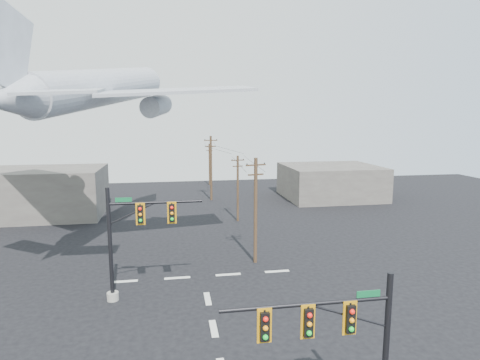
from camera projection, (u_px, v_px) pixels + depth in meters
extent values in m
cube|color=silver|center=(214.00, 328.00, 23.68)|extent=(0.40, 2.00, 0.01)
cube|color=silver|center=(208.00, 299.00, 27.58)|extent=(0.40, 2.00, 0.01)
cube|color=silver|center=(124.00, 281.00, 30.47)|extent=(2.00, 0.40, 0.01)
cube|color=silver|center=(177.00, 278.00, 31.14)|extent=(2.00, 0.40, 0.01)
cube|color=silver|center=(228.00, 274.00, 31.81)|extent=(2.00, 0.40, 0.01)
cube|color=silver|center=(277.00, 271.00, 32.47)|extent=(2.00, 0.40, 0.01)
cylinder|color=black|center=(385.00, 357.00, 15.20)|extent=(0.23, 0.23, 6.72)
cylinder|color=black|center=(307.00, 304.00, 14.30)|extent=(6.35, 0.15, 0.15)
cylinder|color=black|center=(348.00, 316.00, 14.66)|extent=(3.38, 0.08, 0.08)
cube|color=black|center=(350.00, 318.00, 14.52)|extent=(0.33, 0.29, 1.06)
cube|color=#CA830B|center=(350.00, 318.00, 14.54)|extent=(0.53, 0.04, 1.30)
sphere|color=#FF190E|center=(352.00, 312.00, 14.31)|extent=(0.19, 0.19, 0.19)
sphere|color=orange|center=(352.00, 320.00, 14.36)|extent=(0.19, 0.19, 0.19)
sphere|color=#0BBB25|center=(351.00, 329.00, 14.41)|extent=(0.19, 0.19, 0.19)
cube|color=black|center=(308.00, 322.00, 14.26)|extent=(0.33, 0.29, 1.06)
cube|color=#CA830B|center=(308.00, 322.00, 14.27)|extent=(0.53, 0.04, 1.30)
sphere|color=#FF190E|center=(310.00, 315.00, 14.05)|extent=(0.19, 0.19, 0.19)
sphere|color=orange|center=(309.00, 324.00, 14.10)|extent=(0.19, 0.19, 0.19)
sphere|color=#0BBB25|center=(309.00, 333.00, 14.15)|extent=(0.19, 0.19, 0.19)
cube|color=black|center=(264.00, 326.00, 13.99)|extent=(0.33, 0.29, 1.06)
cube|color=#CA830B|center=(264.00, 326.00, 14.01)|extent=(0.53, 0.04, 1.30)
sphere|color=#FF190E|center=(266.00, 319.00, 13.78)|extent=(0.19, 0.19, 0.19)
sphere|color=orange|center=(266.00, 328.00, 13.83)|extent=(0.19, 0.19, 0.19)
sphere|color=#0BBB25|center=(265.00, 337.00, 13.88)|extent=(0.19, 0.19, 0.19)
cube|color=#0C5A2E|center=(368.00, 294.00, 14.60)|extent=(0.91, 0.04, 0.25)
cylinder|color=gray|center=(113.00, 296.00, 27.33)|extent=(0.78, 0.78, 0.56)
cylinder|color=black|center=(110.00, 245.00, 26.77)|extent=(0.27, 0.27, 7.82)
cylinder|color=black|center=(156.00, 203.00, 26.85)|extent=(6.19, 0.18, 0.18)
cylinder|color=black|center=(133.00, 213.00, 26.70)|extent=(3.37, 0.09, 0.09)
cube|color=black|center=(140.00, 214.00, 26.62)|extent=(0.38, 0.34, 1.23)
cube|color=#CA830B|center=(140.00, 214.00, 26.65)|extent=(0.61, 0.04, 1.51)
sphere|color=#FF190E|center=(140.00, 209.00, 26.38)|extent=(0.22, 0.22, 0.22)
sphere|color=orange|center=(140.00, 215.00, 26.44)|extent=(0.22, 0.22, 0.22)
sphere|color=#0BBB25|center=(140.00, 220.00, 26.50)|extent=(0.22, 0.22, 0.22)
cube|color=black|center=(172.00, 213.00, 26.97)|extent=(0.38, 0.34, 1.23)
cube|color=#CA830B|center=(172.00, 213.00, 26.99)|extent=(0.61, 0.04, 1.51)
sphere|color=#FF190E|center=(172.00, 208.00, 26.72)|extent=(0.22, 0.22, 0.22)
sphere|color=orange|center=(172.00, 213.00, 26.78)|extent=(0.22, 0.22, 0.22)
sphere|color=#0BBB25|center=(172.00, 219.00, 26.84)|extent=(0.22, 0.22, 0.22)
cube|color=#0C5A2E|center=(124.00, 200.00, 26.39)|extent=(1.06, 0.04, 0.29)
cylinder|color=#4E3721|center=(256.00, 211.00, 33.82)|extent=(0.30, 0.30, 9.05)
cube|color=#4E3721|center=(256.00, 165.00, 33.21)|extent=(1.78, 0.58, 0.12)
cube|color=#4E3721|center=(256.00, 175.00, 33.33)|extent=(1.39, 0.47, 0.12)
cylinder|color=black|center=(247.00, 164.00, 32.86)|extent=(0.10, 0.10, 0.12)
cylinder|color=black|center=(256.00, 164.00, 33.19)|extent=(0.10, 0.10, 0.12)
cylinder|color=black|center=(264.00, 163.00, 33.52)|extent=(0.10, 0.10, 0.12)
cylinder|color=#4E3721|center=(238.00, 189.00, 47.69)|extent=(0.27, 0.27, 7.89)
cube|color=#4E3721|center=(238.00, 160.00, 47.16)|extent=(1.59, 0.35, 0.11)
cube|color=#4E3721|center=(238.00, 166.00, 47.27)|extent=(1.24, 0.30, 0.11)
cylinder|color=black|center=(232.00, 160.00, 46.92)|extent=(0.09, 0.09, 0.11)
cylinder|color=black|center=(238.00, 159.00, 47.14)|extent=(0.09, 0.09, 0.11)
cylinder|color=black|center=(243.00, 159.00, 47.37)|extent=(0.09, 0.09, 0.11)
cylinder|color=#4E3721|center=(211.00, 168.00, 59.74)|extent=(0.33, 0.33, 9.64)
cube|color=#4E3721|center=(211.00, 140.00, 59.09)|extent=(1.97, 0.37, 0.13)
cube|color=#4E3721|center=(211.00, 146.00, 59.23)|extent=(1.54, 0.31, 0.13)
cylinder|color=black|center=(205.00, 140.00, 59.03)|extent=(0.11, 0.11, 0.13)
cylinder|color=black|center=(211.00, 140.00, 59.08)|extent=(0.11, 0.11, 0.13)
cylinder|color=black|center=(217.00, 140.00, 59.12)|extent=(0.11, 0.11, 0.13)
cylinder|color=#4E3721|center=(209.00, 165.00, 73.29)|extent=(0.26, 0.26, 7.61)
cube|color=#4E3721|center=(209.00, 147.00, 72.78)|extent=(1.50, 0.69, 0.10)
cube|color=#4E3721|center=(209.00, 150.00, 72.89)|extent=(1.17, 0.56, 0.10)
cylinder|color=black|center=(206.00, 146.00, 72.91)|extent=(0.09, 0.09, 0.10)
cylinder|color=black|center=(209.00, 146.00, 72.76)|extent=(0.09, 0.09, 0.10)
cylinder|color=black|center=(213.00, 146.00, 72.61)|extent=(0.09, 0.09, 0.10)
cylinder|color=black|center=(238.00, 163.00, 40.06)|extent=(0.92, 14.02, 0.03)
cylinder|color=black|center=(217.00, 150.00, 53.00)|extent=(2.11, 12.85, 0.03)
cylinder|color=black|center=(205.00, 144.00, 65.81)|extent=(1.24, 13.58, 0.03)
cylinder|color=black|center=(253.00, 163.00, 40.32)|extent=(0.73, 14.02, 0.03)
cylinder|color=black|center=(229.00, 149.00, 53.26)|extent=(1.78, 12.85, 0.03)
cylinder|color=black|center=(215.00, 144.00, 66.07)|extent=(0.88, 13.58, 0.03)
cylinder|color=#B6BCC3|center=(104.00, 87.00, 35.26)|extent=(9.47, 20.01, 5.70)
cone|color=#B6BCC3|center=(154.00, 81.00, 46.74)|extent=(4.52, 5.54, 3.70)
cone|color=#B6BCC3|center=(6.00, 100.00, 23.79)|extent=(4.21, 5.40, 3.38)
cube|color=#B6BCC3|center=(22.00, 93.00, 35.15)|extent=(12.28, 12.05, 0.82)
cube|color=#B6BCC3|center=(176.00, 91.00, 32.94)|extent=(13.19, 5.76, 0.82)
cylinder|color=#B6BCC3|center=(52.00, 106.00, 35.96)|extent=(2.76, 3.74, 2.17)
cylinder|color=#B6BCC3|center=(156.00, 106.00, 34.41)|extent=(2.76, 3.74, 2.17)
cube|color=#B6BCC3|center=(10.00, 48.00, 24.00)|extent=(1.68, 4.32, 5.64)
cube|color=#B6BCC3|center=(59.00, 92.00, 23.70)|extent=(5.05, 2.50, 0.46)
cube|color=#625E56|center=(28.00, 193.00, 50.07)|extent=(18.00, 10.00, 6.00)
cube|color=#625E56|center=(331.00, 182.00, 62.02)|extent=(14.00, 12.00, 5.00)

